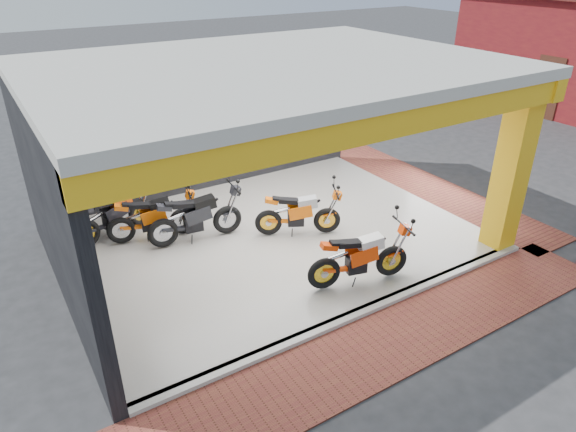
% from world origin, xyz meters
% --- Properties ---
extents(ground, '(80.00, 80.00, 0.00)m').
position_xyz_m(ground, '(0.00, 0.00, 0.00)').
color(ground, '#2D2D30').
rests_on(ground, ground).
extents(showroom_floor, '(8.00, 6.00, 0.10)m').
position_xyz_m(showroom_floor, '(0.00, 2.00, 0.05)').
color(showroom_floor, silver).
rests_on(showroom_floor, ground).
extents(showroom_ceiling, '(8.40, 6.40, 0.20)m').
position_xyz_m(showroom_ceiling, '(0.00, 2.00, 3.60)').
color(showroom_ceiling, beige).
rests_on(showroom_ceiling, corner_column).
extents(back_wall, '(8.20, 0.20, 3.50)m').
position_xyz_m(back_wall, '(0.00, 5.10, 1.75)').
color(back_wall, black).
rests_on(back_wall, ground).
extents(left_wall, '(0.20, 6.20, 3.50)m').
position_xyz_m(left_wall, '(-4.10, 2.00, 1.75)').
color(left_wall, black).
rests_on(left_wall, ground).
extents(corner_column, '(0.50, 0.50, 3.50)m').
position_xyz_m(corner_column, '(3.75, -0.75, 1.75)').
color(corner_column, yellow).
rests_on(corner_column, ground).
extents(header_beam_front, '(8.40, 0.30, 0.40)m').
position_xyz_m(header_beam_front, '(0.00, -1.00, 3.30)').
color(header_beam_front, yellow).
rests_on(header_beam_front, corner_column).
extents(header_beam_right, '(0.30, 6.40, 0.40)m').
position_xyz_m(header_beam_right, '(4.00, 2.00, 3.30)').
color(header_beam_right, yellow).
rests_on(header_beam_right, corner_column).
extents(floor_kerb, '(8.00, 0.20, 0.10)m').
position_xyz_m(floor_kerb, '(0.00, -1.02, 0.05)').
color(floor_kerb, silver).
rests_on(floor_kerb, ground).
extents(paver_front, '(9.00, 1.40, 0.03)m').
position_xyz_m(paver_front, '(0.00, -1.80, 0.01)').
color(paver_front, brown).
rests_on(paver_front, ground).
extents(paver_right, '(1.40, 7.00, 0.03)m').
position_xyz_m(paver_right, '(4.80, 2.00, 0.01)').
color(paver_right, brown).
rests_on(paver_right, ground).
extents(moto_hero, '(2.16, 1.23, 1.25)m').
position_xyz_m(moto_hero, '(1.06, -0.50, 0.72)').
color(moto_hero, '#FE430A').
rests_on(moto_hero, showroom_floor).
extents(moto_row_a, '(2.02, 1.51, 1.17)m').
position_xyz_m(moto_row_a, '(1.02, 1.45, 0.68)').
color(moto_row_a, orange).
rests_on(moto_row_a, showroom_floor).
extents(moto_row_b, '(2.17, 1.02, 1.28)m').
position_xyz_m(moto_row_b, '(-0.77, 2.55, 0.74)').
color(moto_row_b, black).
rests_on(moto_row_b, showroom_floor).
extents(moto_row_c, '(2.12, 1.30, 1.22)m').
position_xyz_m(moto_row_c, '(-2.20, 3.89, 0.71)').
color(moto_row_c, black).
rests_on(moto_row_c, showroom_floor).
extents(moto_row_d, '(2.04, 1.12, 1.18)m').
position_xyz_m(moto_row_d, '(-1.57, 3.04, 0.69)').
color(moto_row_d, orange).
rests_on(moto_row_d, showroom_floor).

